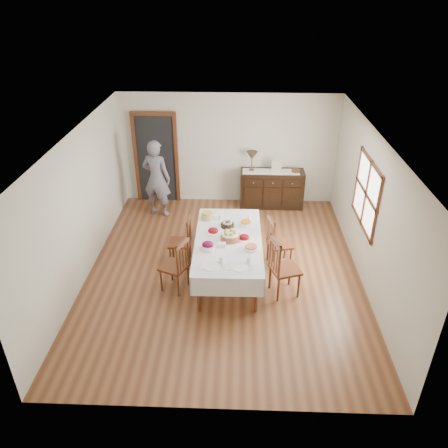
{
  "coord_description": "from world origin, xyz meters",
  "views": [
    {
      "loc": [
        0.25,
        -6.66,
        4.79
      ],
      "look_at": [
        0.0,
        0.1,
        0.95
      ],
      "focal_mm": 35.0,
      "sensor_mm": 36.0,
      "label": 1
    }
  ],
  "objects_px": {
    "chair_right_far": "(277,241)",
    "person": "(156,176)",
    "chair_left_far": "(182,240)",
    "chair_right_near": "(282,267)",
    "table_lamp": "(252,156)",
    "sideboard": "(272,189)",
    "chair_left_near": "(177,265)",
    "dining_table": "(228,244)"
  },
  "relations": [
    {
      "from": "dining_table",
      "to": "sideboard",
      "type": "distance_m",
      "value": 3.03
    },
    {
      "from": "chair_right_near",
      "to": "chair_left_near",
      "type": "bearing_deg",
      "value": 69.78
    },
    {
      "from": "chair_left_far",
      "to": "table_lamp",
      "type": "distance_m",
      "value": 2.92
    },
    {
      "from": "chair_right_far",
      "to": "person",
      "type": "distance_m",
      "value": 3.25
    },
    {
      "from": "chair_right_far",
      "to": "chair_left_far",
      "type": "bearing_deg",
      "value": 76.55
    },
    {
      "from": "table_lamp",
      "to": "sideboard",
      "type": "bearing_deg",
      "value": -3.68
    },
    {
      "from": "chair_right_far",
      "to": "person",
      "type": "xyz_separation_m",
      "value": [
        -2.57,
        1.95,
        0.44
      ]
    },
    {
      "from": "chair_left_near",
      "to": "sideboard",
      "type": "bearing_deg",
      "value": 175.03
    },
    {
      "from": "dining_table",
      "to": "chair_left_near",
      "type": "relative_size",
      "value": 2.28
    },
    {
      "from": "chair_left_far",
      "to": "sideboard",
      "type": "bearing_deg",
      "value": 144.11
    },
    {
      "from": "chair_left_near",
      "to": "chair_right_far",
      "type": "distance_m",
      "value": 1.96
    },
    {
      "from": "dining_table",
      "to": "person",
      "type": "bearing_deg",
      "value": 124.48
    },
    {
      "from": "dining_table",
      "to": "chair_left_near",
      "type": "distance_m",
      "value": 0.98
    },
    {
      "from": "table_lamp",
      "to": "chair_right_far",
      "type": "bearing_deg",
      "value": -79.79
    },
    {
      "from": "chair_right_near",
      "to": "person",
      "type": "distance_m",
      "value": 3.85
    },
    {
      "from": "person",
      "to": "chair_right_near",
      "type": "bearing_deg",
      "value": 148.41
    },
    {
      "from": "chair_right_near",
      "to": "person",
      "type": "xyz_separation_m",
      "value": [
        -2.59,
        2.83,
        0.39
      ]
    },
    {
      "from": "chair_left_near",
      "to": "person",
      "type": "bearing_deg",
      "value": -140.1
    },
    {
      "from": "sideboard",
      "to": "table_lamp",
      "type": "height_order",
      "value": "table_lamp"
    },
    {
      "from": "chair_right_near",
      "to": "chair_right_far",
      "type": "distance_m",
      "value": 0.88
    },
    {
      "from": "sideboard",
      "to": "person",
      "type": "relative_size",
      "value": 0.78
    },
    {
      "from": "chair_left_near",
      "to": "chair_right_far",
      "type": "bearing_deg",
      "value": 138.85
    },
    {
      "from": "person",
      "to": "table_lamp",
      "type": "distance_m",
      "value": 2.21
    },
    {
      "from": "chair_left_near",
      "to": "sideboard",
      "type": "height_order",
      "value": "chair_left_near"
    },
    {
      "from": "chair_right_near",
      "to": "chair_right_far",
      "type": "xyz_separation_m",
      "value": [
        -0.02,
        0.88,
        -0.05
      ]
    },
    {
      "from": "sideboard",
      "to": "person",
      "type": "height_order",
      "value": "person"
    },
    {
      "from": "dining_table",
      "to": "sideboard",
      "type": "height_order",
      "value": "sideboard"
    },
    {
      "from": "table_lamp",
      "to": "chair_right_near",
      "type": "bearing_deg",
      "value": -82.11
    },
    {
      "from": "dining_table",
      "to": "chair_left_near",
      "type": "xyz_separation_m",
      "value": [
        -0.87,
        -0.41,
        -0.18
      ]
    },
    {
      "from": "chair_left_far",
      "to": "chair_right_near",
      "type": "bearing_deg",
      "value": 64.41
    },
    {
      "from": "chair_right_near",
      "to": "chair_right_far",
      "type": "bearing_deg",
      "value": -17.27
    },
    {
      "from": "chair_right_near",
      "to": "person",
      "type": "bearing_deg",
      "value": 23.97
    },
    {
      "from": "dining_table",
      "to": "table_lamp",
      "type": "height_order",
      "value": "table_lamp"
    },
    {
      "from": "chair_right_far",
      "to": "sideboard",
      "type": "bearing_deg",
      "value": -14.29
    },
    {
      "from": "chair_right_near",
      "to": "sideboard",
      "type": "relative_size",
      "value": 0.75
    },
    {
      "from": "chair_left_near",
      "to": "dining_table",
      "type": "bearing_deg",
      "value": 139.23
    },
    {
      "from": "dining_table",
      "to": "chair_right_near",
      "type": "distance_m",
      "value": 1.04
    },
    {
      "from": "dining_table",
      "to": "person",
      "type": "xyz_separation_m",
      "value": [
        -1.67,
        2.36,
        0.25
      ]
    },
    {
      "from": "chair_left_near",
      "to": "table_lamp",
      "type": "height_order",
      "value": "table_lamp"
    },
    {
      "from": "chair_right_far",
      "to": "table_lamp",
      "type": "xyz_separation_m",
      "value": [
        -0.45,
        2.49,
        0.73
      ]
    },
    {
      "from": "chair_right_far",
      "to": "chair_left_near",
      "type": "bearing_deg",
      "value": 101.52
    },
    {
      "from": "chair_right_near",
      "to": "person",
      "type": "relative_size",
      "value": 0.58
    }
  ]
}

